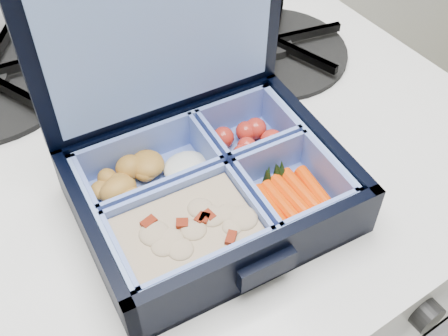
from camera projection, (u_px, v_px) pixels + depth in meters
stove at (197, 313)px, 0.90m from camera, size 0.57×0.57×0.85m
bento_box at (212, 190)px, 0.48m from camera, size 0.24×0.20×0.05m
burner_grate at (273, 44)px, 0.65m from camera, size 0.21×0.21×0.03m
fork at (181, 107)px, 0.59m from camera, size 0.14×0.12×0.01m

